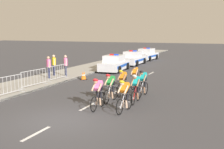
{
  "coord_description": "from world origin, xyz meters",
  "views": [
    {
      "loc": [
        6.26,
        -9.44,
        3.65
      ],
      "look_at": [
        -0.15,
        5.73,
        1.1
      ],
      "focal_mm": 44.6,
      "sensor_mm": 36.0,
      "label": 1
    }
  ],
  "objects_px": {
    "cyclist_seventh": "(135,77)",
    "police_car_third": "(147,55)",
    "cyclist_lead": "(98,93)",
    "spectator_back": "(66,64)",
    "cyclist_third": "(110,87)",
    "spectator_closest": "(54,64)",
    "spectator_middle": "(48,66)",
    "cyclist_fourth": "(136,88)",
    "crowd_barrier_rear": "(57,73)",
    "traffic_cone_mid": "(84,76)",
    "cyclist_fifth": "(123,82)",
    "police_car_second": "(133,58)",
    "police_car_nearest": "(114,64)",
    "cyclist_sixth": "(143,83)",
    "traffic_cone_near": "(83,76)",
    "crowd_barrier_middle": "(34,78)",
    "cyclist_second": "(124,95)",
    "crowd_barrier_front": "(7,86)"
  },
  "relations": [
    {
      "from": "cyclist_fourth",
      "to": "spectator_middle",
      "type": "bearing_deg",
      "value": 153.67
    },
    {
      "from": "cyclist_lead",
      "to": "crowd_barrier_rear",
      "type": "bearing_deg",
      "value": 137.07
    },
    {
      "from": "cyclist_fifth",
      "to": "traffic_cone_mid",
      "type": "bearing_deg",
      "value": 140.08
    },
    {
      "from": "cyclist_fifth",
      "to": "crowd_barrier_rear",
      "type": "height_order",
      "value": "cyclist_fifth"
    },
    {
      "from": "traffic_cone_mid",
      "to": "crowd_barrier_middle",
      "type": "bearing_deg",
      "value": -110.19
    },
    {
      "from": "cyclist_sixth",
      "to": "cyclist_seventh",
      "type": "bearing_deg",
      "value": 120.05
    },
    {
      "from": "cyclist_third",
      "to": "police_car_third",
      "type": "distance_m",
      "value": 22.3
    },
    {
      "from": "police_car_second",
      "to": "crowd_barrier_rear",
      "type": "xyz_separation_m",
      "value": [
        -1.79,
        -12.18,
        -0.03
      ]
    },
    {
      "from": "spectator_closest",
      "to": "spectator_middle",
      "type": "bearing_deg",
      "value": -71.8
    },
    {
      "from": "cyclist_lead",
      "to": "spectator_closest",
      "type": "height_order",
      "value": "spectator_closest"
    },
    {
      "from": "cyclist_seventh",
      "to": "spectator_closest",
      "type": "bearing_deg",
      "value": 165.37
    },
    {
      "from": "cyclist_sixth",
      "to": "traffic_cone_near",
      "type": "height_order",
      "value": "cyclist_sixth"
    },
    {
      "from": "cyclist_seventh",
      "to": "police_car_third",
      "type": "relative_size",
      "value": 0.38
    },
    {
      "from": "cyclist_sixth",
      "to": "cyclist_fifth",
      "type": "bearing_deg",
      "value": -167.36
    },
    {
      "from": "crowd_barrier_middle",
      "to": "spectator_closest",
      "type": "height_order",
      "value": "spectator_closest"
    },
    {
      "from": "police_car_second",
      "to": "spectator_middle",
      "type": "distance_m",
      "value": 12.22
    },
    {
      "from": "crowd_barrier_middle",
      "to": "spectator_back",
      "type": "bearing_deg",
      "value": 95.07
    },
    {
      "from": "cyclist_second",
      "to": "cyclist_fourth",
      "type": "xyz_separation_m",
      "value": [
        -0.03,
        1.76,
        0.0
      ]
    },
    {
      "from": "crowd_barrier_front",
      "to": "crowd_barrier_rear",
      "type": "distance_m",
      "value": 5.43
    },
    {
      "from": "police_car_third",
      "to": "spectator_middle",
      "type": "bearing_deg",
      "value": -99.01
    },
    {
      "from": "cyclist_fourth",
      "to": "cyclist_fifth",
      "type": "relative_size",
      "value": 1.0
    },
    {
      "from": "cyclist_fourth",
      "to": "cyclist_third",
      "type": "bearing_deg",
      "value": -165.61
    },
    {
      "from": "police_car_nearest",
      "to": "spectator_closest",
      "type": "relative_size",
      "value": 2.7
    },
    {
      "from": "police_car_nearest",
      "to": "crowd_barrier_rear",
      "type": "height_order",
      "value": "police_car_nearest"
    },
    {
      "from": "cyclist_third",
      "to": "spectator_closest",
      "type": "xyz_separation_m",
      "value": [
        -7.47,
        5.78,
        0.3
      ]
    },
    {
      "from": "police_car_third",
      "to": "crowd_barrier_rear",
      "type": "bearing_deg",
      "value": -95.74
    },
    {
      "from": "cyclist_lead",
      "to": "traffic_cone_near",
      "type": "height_order",
      "value": "cyclist_lead"
    },
    {
      "from": "cyclist_second",
      "to": "traffic_cone_mid",
      "type": "xyz_separation_m",
      "value": [
        -5.84,
        6.92,
        -0.48
      ]
    },
    {
      "from": "police_car_nearest",
      "to": "cyclist_seventh",
      "type": "bearing_deg",
      "value": -58.41
    },
    {
      "from": "traffic_cone_mid",
      "to": "cyclist_lead",
      "type": "bearing_deg",
      "value": -56.95
    },
    {
      "from": "cyclist_lead",
      "to": "spectator_back",
      "type": "relative_size",
      "value": 1.03
    },
    {
      "from": "cyclist_fifth",
      "to": "cyclist_seventh",
      "type": "bearing_deg",
      "value": 89.47
    },
    {
      "from": "spectator_closest",
      "to": "spectator_back",
      "type": "xyz_separation_m",
      "value": [
        1.06,
        0.08,
        0.0
      ]
    },
    {
      "from": "cyclist_third",
      "to": "spectator_back",
      "type": "bearing_deg",
      "value": 137.58
    },
    {
      "from": "cyclist_third",
      "to": "police_car_third",
      "type": "relative_size",
      "value": 0.38
    },
    {
      "from": "cyclist_lead",
      "to": "traffic_cone_near",
      "type": "relative_size",
      "value": 2.69
    },
    {
      "from": "police_car_third",
      "to": "spectator_closest",
      "type": "distance_m",
      "value": 16.44
    },
    {
      "from": "cyclist_third",
      "to": "spectator_back",
      "type": "height_order",
      "value": "spectator_back"
    },
    {
      "from": "police_car_third",
      "to": "traffic_cone_mid",
      "type": "height_order",
      "value": "police_car_third"
    },
    {
      "from": "police_car_third",
      "to": "traffic_cone_near",
      "type": "xyz_separation_m",
      "value": [
        -0.36,
        -16.47,
        -0.37
      ]
    },
    {
      "from": "cyclist_fifth",
      "to": "police_car_second",
      "type": "xyz_separation_m",
      "value": [
        -4.33,
        14.69,
        -0.11
      ]
    },
    {
      "from": "cyclist_fifth",
      "to": "police_car_nearest",
      "type": "xyz_separation_m",
      "value": [
        -4.32,
        9.23,
        -0.11
      ]
    },
    {
      "from": "cyclist_seventh",
      "to": "cyclist_sixth",
      "type": "bearing_deg",
      "value": -59.95
    },
    {
      "from": "cyclist_lead",
      "to": "spectator_middle",
      "type": "height_order",
      "value": "spectator_middle"
    },
    {
      "from": "cyclist_sixth",
      "to": "traffic_cone_mid",
      "type": "distance_m",
      "value": 6.77
    },
    {
      "from": "cyclist_second",
      "to": "police_car_third",
      "type": "xyz_separation_m",
      "value": [
        -5.58,
        23.33,
        -0.11
      ]
    },
    {
      "from": "cyclist_fifth",
      "to": "cyclist_sixth",
      "type": "bearing_deg",
      "value": 12.64
    },
    {
      "from": "crowd_barrier_rear",
      "to": "spectator_back",
      "type": "relative_size",
      "value": 1.39
    },
    {
      "from": "traffic_cone_mid",
      "to": "spectator_closest",
      "type": "relative_size",
      "value": 0.38
    },
    {
      "from": "cyclist_fifth",
      "to": "cyclist_seventh",
      "type": "relative_size",
      "value": 1.0
    }
  ]
}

